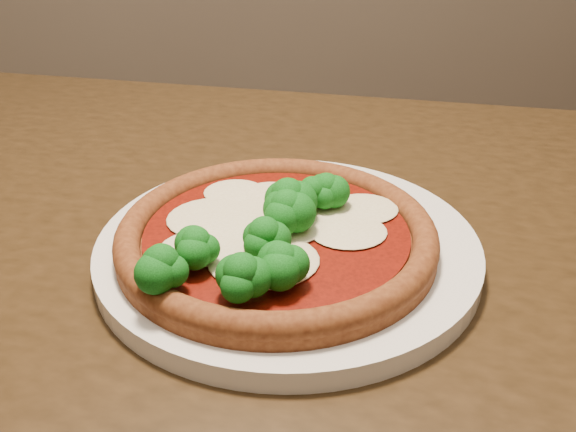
{
  "coord_description": "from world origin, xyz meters",
  "views": [
    {
      "loc": [
        -0.17,
        -0.53,
        1.05
      ],
      "look_at": [
        -0.13,
        -0.08,
        0.79
      ],
      "focal_mm": 40.0,
      "sensor_mm": 36.0,
      "label": 1
    }
  ],
  "objects": [
    {
      "name": "plate",
      "position": [
        -0.13,
        -0.08,
        0.76
      ],
      "size": [
        0.32,
        0.32,
        0.02
      ],
      "primitive_type": "cylinder",
      "color": "silver",
      "rests_on": "dining_table"
    },
    {
      "name": "dining_table",
      "position": [
        -0.18,
        -0.02,
        0.65
      ],
      "size": [
        1.46,
        1.11,
        0.75
      ],
      "rotation": [
        0.0,
        0.0,
        -0.29
      ],
      "color": "black",
      "rests_on": "floor"
    },
    {
      "name": "pizza",
      "position": [
        -0.14,
        -0.09,
        0.78
      ],
      "size": [
        0.26,
        0.26,
        0.06
      ],
      "rotation": [
        0.0,
        0.0,
        0.31
      ],
      "color": "brown",
      "rests_on": "plate"
    }
  ]
}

